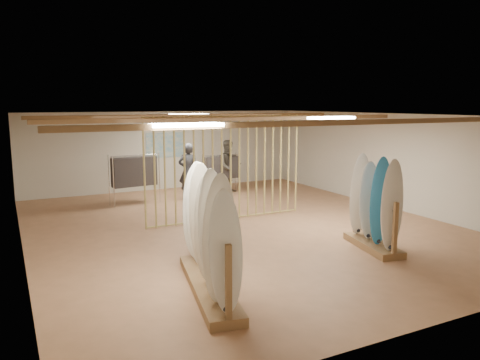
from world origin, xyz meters
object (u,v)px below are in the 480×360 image
rack_right (374,218)px  clothing_rack_a (134,172)px  shopper_a (189,168)px  shopper_b (229,163)px  rack_left (208,250)px  clothing_rack_b (221,167)px

rack_right → clothing_rack_a: rack_right is taller
shopper_a → shopper_b: bearing=-128.1°
rack_right → shopper_b: bearing=102.2°
clothing_rack_a → shopper_b: bearing=-0.1°
rack_right → rack_left: bearing=-160.3°
shopper_a → shopper_b: (1.71, 0.55, -0.00)m
shopper_a → shopper_b: size_ratio=1.00×
clothing_rack_a → shopper_b: size_ratio=0.75×
clothing_rack_a → clothing_rack_b: bearing=2.7°
shopper_a → clothing_rack_b: bearing=-121.1°
clothing_rack_a → clothing_rack_b: 3.25m
clothing_rack_a → rack_right: bearing=-70.7°
rack_right → clothing_rack_b: rack_right is taller
rack_right → shopper_b: (0.03, 7.21, 0.38)m
rack_left → clothing_rack_b: (3.84, 7.86, 0.19)m
rack_right → shopper_a: 6.88m
rack_left → shopper_b: 8.75m
clothing_rack_a → clothing_rack_b: size_ratio=1.16×
clothing_rack_b → shopper_a: size_ratio=0.65×
shopper_a → rack_right: bearing=138.3°
shopper_b → rack_right: bearing=-92.5°
rack_right → shopper_a: (-1.68, 6.66, 0.38)m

